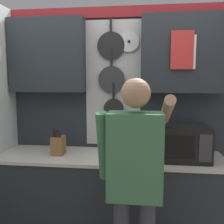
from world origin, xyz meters
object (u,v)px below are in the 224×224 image
knife_block (58,145)px  utensil_crock (126,147)px  microwave (182,142)px  person (135,173)px

knife_block → utensil_crock: 0.66m
microwave → utensil_crock: bearing=179.9°
microwave → person: bearing=-124.8°
utensil_crock → microwave: bearing=-0.1°
person → microwave: bearing=55.2°
microwave → utensil_crock: size_ratio=1.34×
microwave → knife_block: microwave is taller
knife_block → person: size_ratio=0.16×
microwave → person: size_ratio=0.29×
knife_block → person: (0.76, -0.58, -0.03)m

